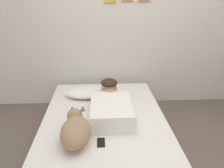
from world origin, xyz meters
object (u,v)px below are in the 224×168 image
object	(u,v)px
pillow	(86,93)
dog	(75,130)
coffee_cup	(111,99)
cell_phone	(101,142)
person_lying	(111,104)
bed	(104,131)

from	to	relation	value
pillow	dog	distance (m)	0.97
coffee_cup	cell_phone	world-z (taller)	coffee_cup
pillow	cell_phone	size ratio (longest dim) A/B	3.71
person_lying	cell_phone	size ratio (longest dim) A/B	6.57
bed	pillow	bearing A→B (deg)	111.53
pillow	person_lying	size ratio (longest dim) A/B	0.57
coffee_cup	cell_phone	bearing A→B (deg)	-98.64
pillow	dog	xyz separation A→B (m)	(-0.05, -0.97, 0.05)
bed	person_lying	bearing A→B (deg)	43.91
pillow	person_lying	xyz separation A→B (m)	(0.28, -0.46, 0.05)
bed	cell_phone	distance (m)	0.53
person_lying	dog	distance (m)	0.61
pillow	cell_phone	world-z (taller)	pillow
bed	dog	bearing A→B (deg)	-121.09
person_lying	dog	world-z (taller)	person_lying
bed	person_lying	distance (m)	0.30
bed	dog	world-z (taller)	dog
bed	coffee_cup	size ratio (longest dim) A/B	16.27
pillow	person_lying	distance (m)	0.54
person_lying	coffee_cup	size ratio (longest dim) A/B	7.36
dog	cell_phone	world-z (taller)	dog
bed	dog	xyz separation A→B (m)	(-0.26, -0.44, 0.28)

